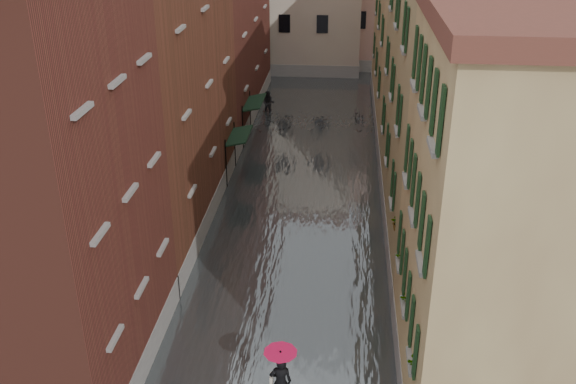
% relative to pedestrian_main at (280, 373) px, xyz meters
% --- Properties ---
extents(ground, '(120.00, 120.00, 0.00)m').
position_rel_pedestrian_main_xyz_m(ground, '(-0.38, 2.99, -1.26)').
color(ground, '#535355').
rests_on(ground, ground).
extents(floodwater, '(10.00, 60.00, 0.20)m').
position_rel_pedestrian_main_xyz_m(floodwater, '(-0.38, 15.99, -1.16)').
color(floodwater, '#4E5557').
rests_on(floodwater, ground).
extents(building_left_near, '(6.00, 8.00, 13.00)m').
position_rel_pedestrian_main_xyz_m(building_left_near, '(-7.38, 0.99, 5.24)').
color(building_left_near, brown).
rests_on(building_left_near, ground).
extents(building_left_mid, '(6.00, 14.00, 12.50)m').
position_rel_pedestrian_main_xyz_m(building_left_mid, '(-7.38, 11.99, 4.99)').
color(building_left_mid, brown).
rests_on(building_left_mid, ground).
extents(building_left_far, '(6.00, 16.00, 14.00)m').
position_rel_pedestrian_main_xyz_m(building_left_far, '(-7.38, 26.99, 5.74)').
color(building_left_far, brown).
rests_on(building_left_far, ground).
extents(building_right_near, '(6.00, 8.00, 11.50)m').
position_rel_pedestrian_main_xyz_m(building_right_near, '(6.62, 0.99, 4.49)').
color(building_right_near, '#9C7E50').
rests_on(building_right_near, ground).
extents(building_right_mid, '(6.00, 14.00, 13.00)m').
position_rel_pedestrian_main_xyz_m(building_right_mid, '(6.62, 11.99, 5.24)').
color(building_right_mid, '#9D8A5F').
rests_on(building_right_mid, ground).
extents(building_right_far, '(6.00, 16.00, 11.50)m').
position_rel_pedestrian_main_xyz_m(building_right_far, '(6.62, 26.99, 4.49)').
color(building_right_far, '#9C7E50').
rests_on(building_right_far, ground).
extents(awning_near, '(1.09, 2.75, 2.80)m').
position_rel_pedestrian_main_xyz_m(awning_near, '(-3.87, 16.39, 1.20)').
color(awning_near, black).
rests_on(awning_near, ground).
extents(awning_far, '(1.09, 3.12, 2.80)m').
position_rel_pedestrian_main_xyz_m(awning_far, '(-3.87, 22.09, 1.21)').
color(awning_far, black).
rests_on(awning_far, ground).
extents(window_planters, '(0.59, 8.59, 0.84)m').
position_rel_pedestrian_main_xyz_m(window_planters, '(3.74, 2.40, 2.25)').
color(window_planters, brown).
rests_on(window_planters, ground).
extents(pedestrian_main, '(1.01, 1.01, 2.06)m').
position_rel_pedestrian_main_xyz_m(pedestrian_main, '(0.00, 0.00, 0.00)').
color(pedestrian_main, black).
rests_on(pedestrian_main, ground).
extents(pedestrian_far, '(0.85, 0.67, 1.71)m').
position_rel_pedestrian_main_xyz_m(pedestrian_far, '(-3.62, 27.26, -0.41)').
color(pedestrian_far, black).
rests_on(pedestrian_far, ground).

